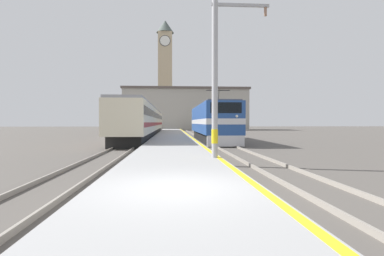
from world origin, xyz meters
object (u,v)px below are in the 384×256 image
(clock_tower, at_px, (165,72))
(passenger_train, at_px, (146,121))
(locomotive_train, at_px, (212,122))
(catenary_mast, at_px, (217,72))

(clock_tower, bearing_deg, passenger_train, -92.09)
(locomotive_train, height_order, catenary_mast, catenary_mast)
(passenger_train, distance_m, catenary_mast, 27.72)
(catenary_mast, relative_size, clock_tower, 0.24)
(locomotive_train, bearing_deg, clock_tower, 95.92)
(passenger_train, height_order, catenary_mast, catenary_mast)
(locomotive_train, relative_size, passenger_train, 0.39)
(locomotive_train, relative_size, clock_tower, 0.51)
(catenary_mast, bearing_deg, passenger_train, 100.87)
(passenger_train, relative_size, clock_tower, 1.30)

